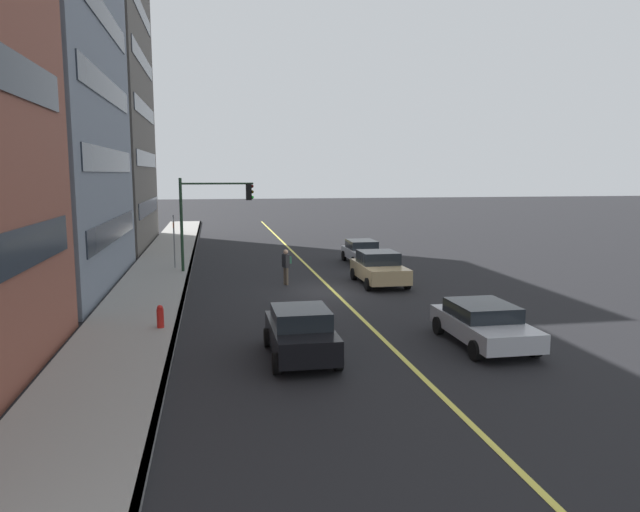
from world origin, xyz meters
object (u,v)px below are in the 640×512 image
at_px(car_tan, 379,268).
at_px(traffic_light_mast, 211,208).
at_px(car_black, 301,332).
at_px(fire_hydrant, 160,319).
at_px(street_sign_post, 174,238).
at_px(car_silver, 483,323).
at_px(pedestrian_with_backpack, 286,264).
at_px(car_white, 362,251).

relative_size(car_tan, traffic_light_mast, 0.83).
height_order(car_black, traffic_light_mast, traffic_light_mast).
bearing_deg(fire_hydrant, car_tan, -54.05).
bearing_deg(car_black, street_sign_post, 15.21).
height_order(car_silver, fire_hydrant, car_silver).
bearing_deg(pedestrian_with_backpack, car_silver, -156.32).
height_order(car_tan, fire_hydrant, car_tan).
height_order(street_sign_post, fire_hydrant, street_sign_post).
bearing_deg(street_sign_post, car_black, -164.79).
xyz_separation_m(traffic_light_mast, fire_hydrant, (-11.89, 1.77, -3.08)).
height_order(car_silver, car_black, car_black).
xyz_separation_m(car_silver, pedestrian_with_backpack, (11.15, 4.89, 0.32)).
distance_m(car_tan, fire_hydrant, 12.10).
relative_size(car_white, pedestrian_with_backpack, 2.30).
bearing_deg(pedestrian_with_backpack, car_tan, -98.47).
bearing_deg(traffic_light_mast, street_sign_post, 57.59).
bearing_deg(traffic_light_mast, car_white, -77.37).
height_order(car_black, fire_hydrant, car_black).
xyz_separation_m(street_sign_post, fire_hydrant, (-13.20, -0.30, -1.35)).
bearing_deg(car_white, pedestrian_with_backpack, 138.64).
distance_m(pedestrian_with_backpack, traffic_light_mast, 5.99).
xyz_separation_m(car_white, car_silver, (-17.27, 0.50, -0.02)).
relative_size(street_sign_post, fire_hydrant, 3.29).
bearing_deg(car_black, pedestrian_with_backpack, -5.01).
distance_m(car_tan, street_sign_post, 11.84).
bearing_deg(fire_hydrant, pedestrian_with_backpack, -34.34).
xyz_separation_m(car_white, car_tan, (-6.79, 0.90, 0.08)).
xyz_separation_m(car_white, fire_hydrant, (-13.89, 10.69, -0.25)).
distance_m(car_white, fire_hydrant, 17.53).
relative_size(car_silver, fire_hydrant, 4.60).
relative_size(pedestrian_with_backpack, fire_hydrant, 1.85).
xyz_separation_m(car_tan, car_silver, (-10.49, -0.41, -0.10)).
xyz_separation_m(car_black, traffic_light_mast, (15.62, 2.53, 2.77)).
bearing_deg(car_white, car_black, 160.04).
height_order(car_white, car_black, car_black).
bearing_deg(street_sign_post, car_silver, -147.66).
height_order(car_silver, traffic_light_mast, traffic_light_mast).
xyz_separation_m(pedestrian_with_backpack, street_sign_post, (5.44, 5.61, 0.80)).
distance_m(car_white, car_tan, 6.85).
height_order(pedestrian_with_backpack, street_sign_post, street_sign_post).
bearing_deg(street_sign_post, fire_hydrant, -178.68).
height_order(car_white, street_sign_post, street_sign_post).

